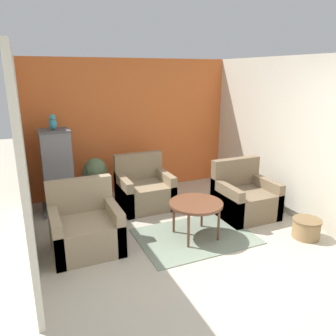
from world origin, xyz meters
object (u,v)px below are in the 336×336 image
birdcage (58,173)px  wicker_basket (306,228)px  potted_plant (96,174)px  parrot (53,123)px  armchair_right (244,199)px  armchair_middle (144,191)px  coffee_table (196,205)px  armchair_left (85,229)px

birdcage → wicker_basket: bearing=-37.8°
potted_plant → parrot: bearing=-178.1°
armchair_right → parrot: 3.32m
armchair_middle → parrot: size_ratio=3.57×
coffee_table → armchair_middle: (-0.29, 1.35, -0.19)m
parrot → birdcage: bearing=-90.0°
armchair_middle → potted_plant: (-0.74, 0.43, 0.27)m
armchair_left → wicker_basket: (2.93, -0.95, -0.14)m
potted_plant → wicker_basket: (2.47, -2.43, -0.41)m
armchair_left → armchair_middle: 1.59m
armchair_right → potted_plant: (-2.12, 1.44, 0.27)m
coffee_table → birdcage: bearing=133.4°
armchair_left → wicker_basket: size_ratio=2.26×
armchair_middle → armchair_left: bearing=-138.9°
armchair_left → potted_plant: armchair_left is taller
armchair_right → wicker_basket: size_ratio=2.26×
coffee_table → armchair_middle: bearing=102.2°
armchair_left → birdcage: size_ratio=0.65×
armchair_left → potted_plant: bearing=72.7°
coffee_table → potted_plant: 2.05m
armchair_middle → wicker_basket: size_ratio=2.26×
coffee_table → birdcage: size_ratio=0.54×
parrot → potted_plant: (0.62, 0.02, -0.95)m
armchair_right → armchair_middle: (-1.38, 1.01, 0.00)m
parrot → armchair_middle: bearing=-16.6°
parrot → potted_plant: size_ratio=0.30×
armchair_right → birdcage: birdcage is taller
armchair_right → birdcage: size_ratio=0.65×
parrot → wicker_basket: 4.15m
coffee_table → birdcage: 2.42m
coffee_table → birdcage: (-1.66, 1.75, 0.19)m
armchair_middle → wicker_basket: armchair_middle is taller
parrot → potted_plant: 1.14m
armchair_left → armchair_right: (2.58, 0.03, 0.00)m
wicker_basket → parrot: bearing=142.1°
armchair_middle → birdcage: birdcage is taller
potted_plant → coffee_table: bearing=-59.8°
coffee_table → armchair_right: bearing=17.0°
armchair_left → armchair_right: 2.58m
birdcage → coffee_table: bearing=-46.6°
parrot → potted_plant: parrot is taller
armchair_left → armchair_right: bearing=0.7°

